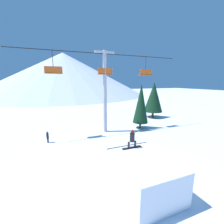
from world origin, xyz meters
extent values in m
plane|color=white|center=(0.00, 0.00, 0.00)|extent=(220.00, 220.00, 0.00)
cone|color=silver|center=(0.00, 72.45, 9.97)|extent=(77.45, 77.45, 19.93)
cube|color=white|center=(-1.19, -0.04, 1.01)|extent=(3.06, 4.12, 2.03)
cube|color=silver|center=(-1.19, 1.97, 2.00)|extent=(3.06, 0.10, 0.06)
cube|color=black|center=(-1.13, 1.54, 2.04)|extent=(1.40, 0.26, 0.03)
cylinder|color=black|center=(-1.38, 1.54, 2.27)|extent=(0.14, 0.14, 0.42)
cylinder|color=black|center=(-0.89, 1.54, 2.27)|extent=(0.14, 0.14, 0.42)
cylinder|color=black|center=(-1.13, 1.54, 2.78)|extent=(0.32, 0.32, 0.60)
sphere|color=maroon|center=(-1.13, 1.54, 3.18)|extent=(0.21, 0.21, 0.21)
cylinder|color=#B2B2B7|center=(0.22, 10.97, 5.00)|extent=(0.45, 0.45, 9.99)
cube|color=#B2B2B7|center=(0.22, 10.97, 9.79)|extent=(2.40, 0.24, 0.24)
cylinder|color=black|center=(0.22, 10.97, 9.59)|extent=(20.39, 0.08, 0.08)
cylinder|color=#28282D|center=(-5.56, 10.97, 8.42)|extent=(0.06, 0.06, 2.34)
cube|color=#E05619|center=(-5.56, 10.97, 7.25)|extent=(1.80, 0.44, 0.08)
cube|color=#E05619|center=(-5.56, 10.79, 7.60)|extent=(1.80, 0.08, 0.70)
cylinder|color=#28282D|center=(0.22, 10.97, 8.42)|extent=(0.06, 0.06, 2.34)
cube|color=#E05619|center=(0.22, 10.97, 7.25)|extent=(1.80, 0.44, 0.08)
cube|color=#E05619|center=(0.22, 10.79, 7.60)|extent=(1.80, 0.08, 0.70)
cylinder|color=#28282D|center=(5.99, 10.97, 8.42)|extent=(0.06, 0.06, 2.34)
cube|color=#E05619|center=(5.99, 10.97, 7.25)|extent=(1.80, 0.44, 0.08)
cube|color=#E05619|center=(5.99, 10.79, 7.60)|extent=(1.80, 0.08, 0.70)
cylinder|color=#4C3823|center=(5.22, 10.55, 0.41)|extent=(0.26, 0.26, 0.82)
cone|color=black|center=(5.22, 10.55, 3.46)|extent=(2.06, 2.06, 5.28)
cylinder|color=#4C3823|center=(10.84, 15.29, 0.53)|extent=(0.36, 0.36, 1.07)
cone|color=black|center=(10.84, 15.29, 3.69)|extent=(3.25, 3.25, 5.25)
cylinder|color=black|center=(-6.65, 9.78, 0.23)|extent=(0.17, 0.17, 0.45)
cylinder|color=black|center=(-6.65, 9.78, 0.75)|extent=(0.24, 0.24, 0.60)
sphere|color=#232328|center=(-6.65, 9.78, 1.14)|extent=(0.18, 0.18, 0.18)
camera|label=1|loc=(-5.83, -6.67, 6.40)|focal=24.00mm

